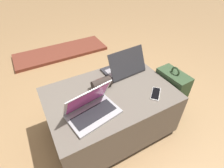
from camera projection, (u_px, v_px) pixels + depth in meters
The scene contains 8 objects.
ground_plane at pixel (110, 128), 1.69m from camera, with size 14.00×14.00×0.00m, color tan.
ottoman at pixel (110, 112), 1.54m from camera, with size 1.01×0.69×0.46m.
laptop_near at pixel (92, 109), 1.20m from camera, with size 0.39×0.28×0.22m.
laptop_far at pixel (124, 67), 1.59m from camera, with size 0.37×0.26×0.23m.
cell_phone at pixel (156, 94), 1.38m from camera, with size 0.15×0.15×0.01m.
backpack at pixel (170, 94), 1.70m from camera, with size 0.22×0.30×0.56m.
wrist_brace at pixel (102, 83), 1.42m from camera, with size 0.16×0.10×0.08m.
fireplace_hearth at pixel (61, 52), 2.78m from camera, with size 1.40×0.50×0.04m.
Camera 1 is at (-0.48, -0.90, 1.41)m, focal length 28.00 mm.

